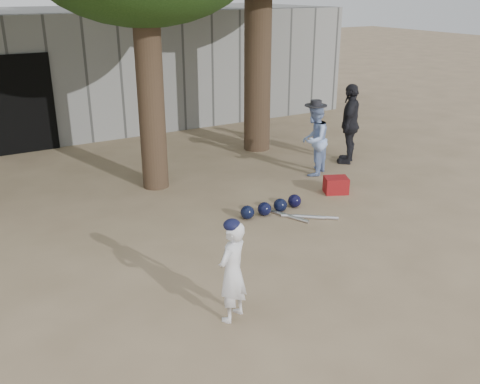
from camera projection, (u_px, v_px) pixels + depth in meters
ground at (239, 299)px, 6.53m from camera, size 70.00×70.00×0.00m
boy_player at (232, 272)px, 5.94m from camera, size 0.52×0.46×1.20m
spectator_blue at (314, 140)px, 10.60m from camera, size 0.89×0.85×1.44m
spectator_dark at (350, 124)px, 11.30m from camera, size 1.03×0.95×1.69m
red_bag at (336, 185)px, 9.83m from camera, size 0.51×0.46×0.30m
back_building at (47, 69)px, 14.33m from camera, size 16.00×5.24×3.00m
helmet_row at (272, 207)px, 8.95m from camera, size 1.19×0.27×0.23m
bat_pile at (303, 217)px, 8.78m from camera, size 0.82×0.83×0.06m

